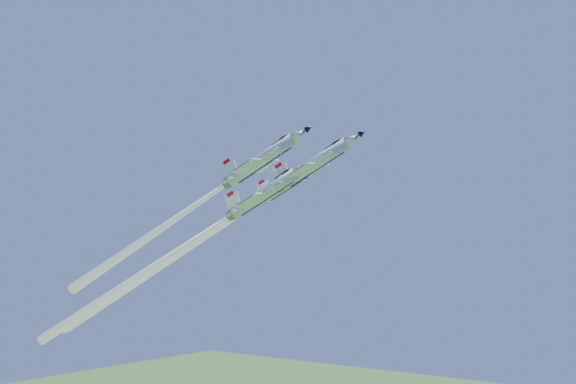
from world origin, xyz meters
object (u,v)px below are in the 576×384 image
Objects in this scene: jet_lead at (206,235)px; jet_right at (188,210)px; jet_left at (194,245)px; jet_slot at (171,255)px.

jet_right is (3.63, -8.11, 3.84)m from jet_lead.
jet_left is at bearing -135.89° from jet_lead.
jet_lead is 9.68m from jet_right.
jet_lead is at bearing 92.25° from jet_slot.
jet_slot is at bearing -6.19° from jet_left.
jet_right is 14.05m from jet_slot.
jet_lead is 1.05× the size of jet_slot.
jet_left is (-7.64, 4.71, -1.57)m from jet_lead.
jet_lead is 1.05× the size of jet_left.
jet_left is 17.90m from jet_right.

